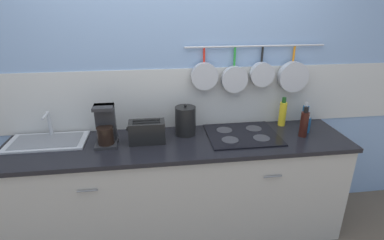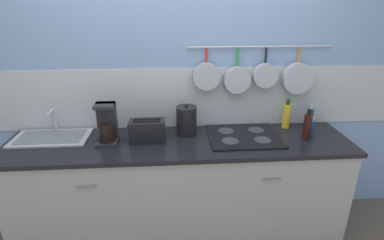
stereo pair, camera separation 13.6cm
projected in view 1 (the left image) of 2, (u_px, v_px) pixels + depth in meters
name	position (u px, v px, depth m)	size (l,w,h in m)	color
ground_plane	(181.00, 231.00, 2.69)	(12.00, 12.00, 0.00)	brown
wall_back	(175.00, 83.00, 2.54)	(7.20, 0.15, 2.60)	#84A3CC
cabinet_base	(180.00, 191.00, 2.53)	(2.69, 0.60, 0.85)	#B7B2A8
countertop	(179.00, 144.00, 2.37)	(2.73, 0.62, 0.03)	black
sink_basin	(47.00, 140.00, 2.35)	(0.59, 0.33, 0.21)	#B7BABF
coffee_maker	(106.00, 129.00, 2.28)	(0.16, 0.18, 0.31)	#262628
toaster	(147.00, 132.00, 2.33)	(0.29, 0.14, 0.18)	black
kettle	(185.00, 121.00, 2.46)	(0.17, 0.17, 0.26)	black
cooktop	(242.00, 135.00, 2.47)	(0.58, 0.49, 0.01)	black
bottle_vinegar	(283.00, 113.00, 2.64)	(0.06, 0.06, 0.26)	yellow
bottle_hot_sauce	(304.00, 123.00, 2.42)	(0.07, 0.07, 0.25)	#33140F
bottle_olive_oil	(307.00, 124.00, 2.51)	(0.05, 0.05, 0.16)	navy
bottle_dish_soap	(305.00, 114.00, 2.67)	(0.06, 0.06, 0.21)	navy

